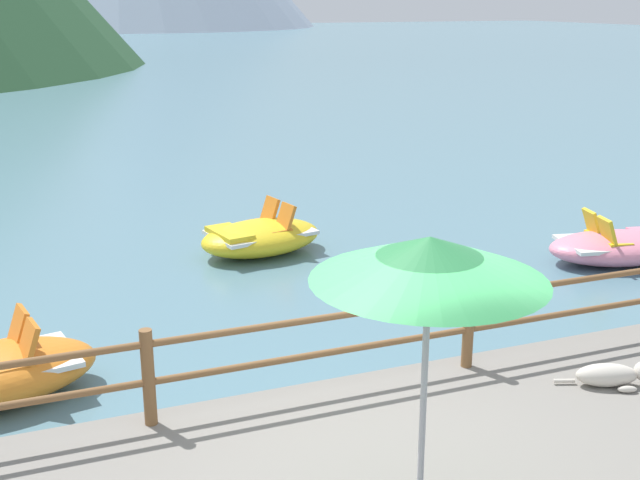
% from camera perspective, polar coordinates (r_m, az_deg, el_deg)
% --- Properties ---
extents(ground_plane, '(200.00, 200.00, 0.00)m').
position_cam_1_polar(ground_plane, '(45.53, -18.10, 10.65)').
color(ground_plane, slate).
extents(dock_railing, '(23.92, 0.12, 0.95)m').
position_cam_1_polar(dock_railing, '(7.99, 0.02, -7.18)').
color(dock_railing, brown).
rests_on(dock_railing, promenade_dock).
extents(beach_umbrella, '(1.70, 1.70, 2.24)m').
position_cam_1_polar(beach_umbrella, '(5.65, 7.78, -1.64)').
color(beach_umbrella, '#B2B2B7').
rests_on(beach_umbrella, promenade_dock).
extents(dog_resting, '(1.02, 0.51, 0.26)m').
position_cam_1_polar(dog_resting, '(8.85, 20.16, -8.99)').
color(dog_resting, beige).
rests_on(dog_resting, promenade_dock).
extents(pedal_boat_0, '(2.55, 1.73, 0.86)m').
position_cam_1_polar(pedal_boat_0, '(14.18, 20.45, -0.45)').
color(pedal_boat_0, pink).
rests_on(pedal_boat_0, ground).
extents(pedal_boat_1, '(2.40, 1.78, 0.89)m').
position_cam_1_polar(pedal_boat_1, '(13.80, -4.27, 0.24)').
color(pedal_boat_1, yellow).
rests_on(pedal_boat_1, ground).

